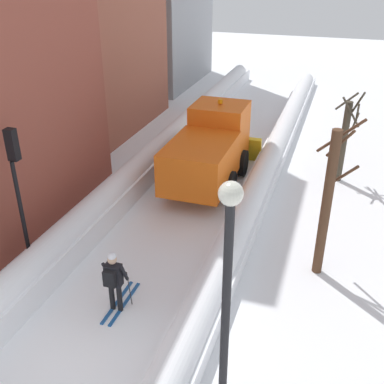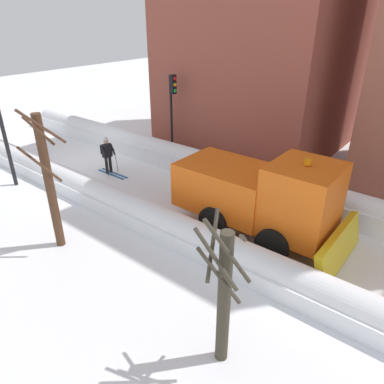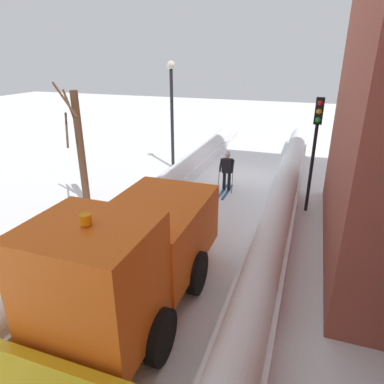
# 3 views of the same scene
# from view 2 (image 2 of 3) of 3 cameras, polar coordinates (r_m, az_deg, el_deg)

# --- Properties ---
(ground_plane) EXTENTS (80.00, 80.00, 0.00)m
(ground_plane) POSITION_cam_2_polar(r_m,az_deg,el_deg) (13.26, 9.96, -5.40)
(ground_plane) COLOR white
(snowbank_left) EXTENTS (1.10, 36.00, 1.21)m
(snowbank_left) POSITION_cam_2_polar(r_m,az_deg,el_deg) (14.91, 14.68, 0.40)
(snowbank_left) COLOR white
(snowbank_left) RESTS_ON ground
(snowbank_right) EXTENTS (1.10, 36.00, 0.99)m
(snowbank_right) POSITION_cam_2_polar(r_m,az_deg,el_deg) (11.30, 4.04, -8.76)
(snowbank_right) COLOR white
(snowbank_right) RESTS_ON ground
(plow_truck) EXTENTS (3.20, 5.98, 3.12)m
(plow_truck) POSITION_cam_2_polar(r_m,az_deg,el_deg) (12.22, 10.95, -0.49)
(plow_truck) COLOR orange
(plow_truck) RESTS_ON ground
(skier) EXTENTS (0.62, 1.80, 1.81)m
(skier) POSITION_cam_2_polar(r_m,az_deg,el_deg) (17.42, -13.31, 6.01)
(skier) COLOR black
(skier) RESTS_ON ground
(traffic_light_pole) EXTENTS (0.28, 0.42, 4.25)m
(traffic_light_pole) POSITION_cam_2_polar(r_m,az_deg,el_deg) (18.28, -3.09, 14.18)
(traffic_light_pole) COLOR black
(traffic_light_pole) RESTS_ON ground
(bare_tree_near) EXTENTS (1.17, 0.98, 4.72)m
(bare_tree_near) POSITION_cam_2_polar(r_m,az_deg,el_deg) (11.80, -21.74, 1.53)
(bare_tree_near) COLOR #4F3321
(bare_tree_near) RESTS_ON ground
(bare_tree_mid) EXTENTS (1.05, 1.11, 3.80)m
(bare_tree_mid) POSITION_cam_2_polar(r_m,az_deg,el_deg) (7.59, 5.06, -15.89)
(bare_tree_mid) COLOR #40382B
(bare_tree_mid) RESTS_ON ground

